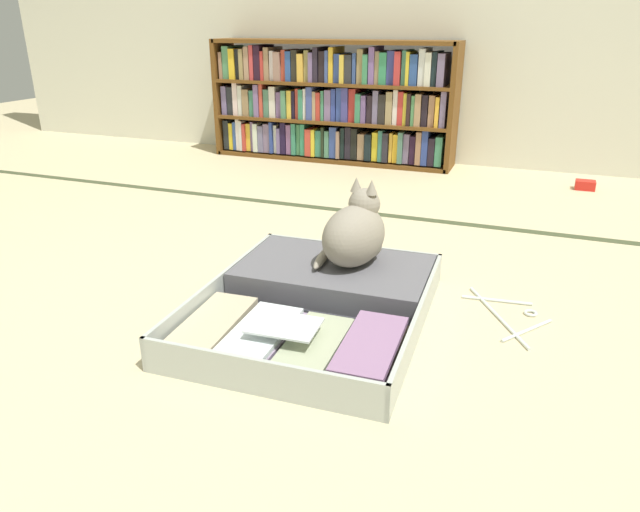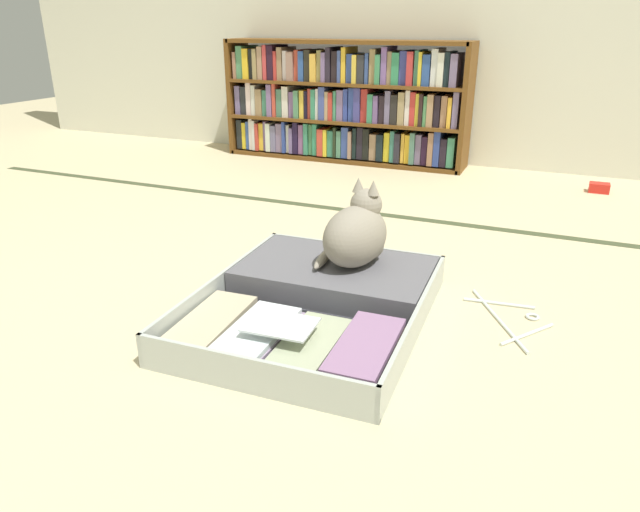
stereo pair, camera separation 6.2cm
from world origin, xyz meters
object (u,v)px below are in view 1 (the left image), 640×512
Objects in this scene: black_cat at (356,233)px; clothes_hanger at (509,315)px; bookshelf at (331,103)px; open_suitcase at (321,299)px; small_red_pouch at (585,185)px.

black_cat is 0.54m from clothes_hanger.
bookshelf is 1.86× the size of open_suitcase.
black_cat is at bearing -67.83° from bookshelf.
small_red_pouch is at bearing 80.44° from clothes_hanger.
black_cat reaches higher than open_suitcase.
black_cat is (0.76, -1.86, -0.16)m from bookshelf.
open_suitcase is 0.25m from black_cat.
bookshelf reaches higher than clothes_hanger.
bookshelf is at bearing 172.19° from small_red_pouch.
open_suitcase is at bearing -114.45° from small_red_pouch.
black_cat is at bearing 179.16° from clothes_hanger.
open_suitcase reaches higher than small_red_pouch.
black_cat is 0.85× the size of clothes_hanger.
clothes_hanger is at bearing -0.84° from black_cat.
bookshelf is 2.18m from open_suitcase.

